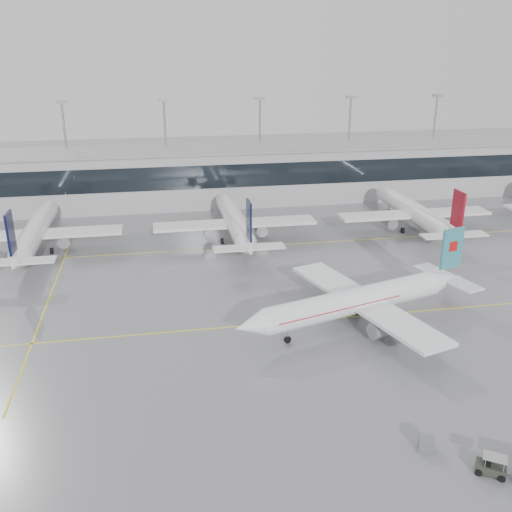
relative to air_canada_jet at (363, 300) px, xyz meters
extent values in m
plane|color=slate|center=(-11.41, 2.14, -3.46)|extent=(320.00, 320.00, 0.00)
cube|color=yellow|center=(-11.41, 2.14, -3.45)|extent=(120.00, 0.25, 0.01)
cube|color=yellow|center=(-11.41, 32.14, -3.45)|extent=(120.00, 0.25, 0.01)
cube|color=yellow|center=(-41.41, 17.14, -3.45)|extent=(0.25, 60.00, 0.01)
cube|color=#9D9EA1|center=(-11.41, 64.14, 2.54)|extent=(180.00, 15.00, 12.00)
cube|color=black|center=(-11.41, 56.59, 4.04)|extent=(180.00, 0.20, 5.00)
cube|color=gray|center=(-11.41, 64.14, 8.74)|extent=(182.00, 16.00, 0.40)
cylinder|color=gray|center=(-44.41, 70.14, 7.54)|extent=(0.50, 0.50, 22.00)
cube|color=gray|center=(-44.41, 70.14, 18.84)|extent=(2.40, 1.00, 0.60)
cylinder|color=gray|center=(-22.41, 70.14, 7.54)|extent=(0.50, 0.50, 22.00)
cube|color=gray|center=(-22.41, 70.14, 18.84)|extent=(2.40, 1.00, 0.60)
cylinder|color=gray|center=(-0.41, 70.14, 7.54)|extent=(0.50, 0.50, 22.00)
cube|color=gray|center=(-0.41, 70.14, 18.84)|extent=(2.40, 1.00, 0.60)
cylinder|color=gray|center=(21.59, 70.14, 7.54)|extent=(0.50, 0.50, 22.00)
cube|color=gray|center=(21.59, 70.14, 18.84)|extent=(2.40, 1.00, 0.60)
cylinder|color=gray|center=(43.59, 70.14, 7.54)|extent=(0.50, 0.50, 22.00)
cube|color=gray|center=(43.59, 70.14, 18.84)|extent=(2.40, 1.00, 0.60)
cylinder|color=white|center=(-1.24, -0.37, 0.10)|extent=(25.45, 10.59, 3.35)
cone|color=white|center=(-15.40, -4.64, 0.10)|extent=(4.80, 4.36, 3.35)
cone|color=white|center=(13.68, 4.12, 0.10)|extent=(6.33, 4.83, 3.35)
cube|color=white|center=(0.19, 0.06, -0.30)|extent=(12.78, 27.96, 0.45)
cube|color=white|center=(13.87, 4.18, 0.40)|extent=(5.75, 11.01, 0.25)
cube|color=teal|center=(14.06, 4.24, 4.63)|extent=(3.55, 1.37, 5.72)
cylinder|color=gray|center=(1.10, -4.68, -1.80)|extent=(4.05, 3.05, 2.10)
cylinder|color=gray|center=(-1.67, 4.51, -1.80)|extent=(4.05, 3.05, 2.10)
cylinder|color=gray|center=(-10.61, -3.20, -2.29)|extent=(0.20, 0.20, 1.42)
cylinder|color=black|center=(-10.61, -3.20, -3.01)|extent=(0.95, 0.55, 0.90)
cylinder|color=gray|center=(1.90, -2.14, -2.19)|extent=(0.24, 0.24, 1.42)
cylinder|color=black|center=(1.90, -2.14, -2.91)|extent=(1.18, 0.75, 1.10)
cylinder|color=gray|center=(0.40, 2.84, -2.19)|extent=(0.24, 0.24, 1.42)
cylinder|color=black|center=(0.40, 2.84, -2.91)|extent=(1.18, 0.75, 1.10)
cube|color=#B70F0F|center=(14.06, 4.24, 4.97)|extent=(1.47, 0.83, 1.40)
cube|color=#B70F0F|center=(-4.11, -1.24, 0.30)|extent=(18.21, 8.44, 0.12)
cylinder|color=white|center=(-46.41, 37.14, 0.34)|extent=(3.59, 27.36, 3.59)
cone|color=white|center=(-46.41, 52.82, 0.34)|extent=(3.59, 4.00, 3.59)
cone|color=white|center=(-46.41, 20.66, 0.34)|extent=(3.59, 5.60, 3.59)
cube|color=white|center=(-46.41, 35.64, -0.06)|extent=(29.64, 5.00, 0.45)
cube|color=white|center=(-46.41, 20.46, 0.64)|extent=(11.40, 2.80, 0.25)
cube|color=black|center=(-46.41, 20.26, 5.20)|extent=(0.35, 3.60, 6.12)
cylinder|color=gray|center=(-51.21, 36.14, -1.56)|extent=(2.10, 3.60, 2.10)
cylinder|color=gray|center=(-41.61, 36.14, -1.56)|extent=(2.10, 3.60, 2.10)
cylinder|color=gray|center=(-46.41, 47.82, -2.23)|extent=(0.20, 0.20, 1.56)
cylinder|color=black|center=(-46.41, 47.82, -3.01)|extent=(0.30, 0.90, 0.90)
cylinder|color=gray|center=(-49.01, 34.64, -2.13)|extent=(0.24, 0.24, 1.56)
cylinder|color=black|center=(-49.01, 34.64, -2.91)|extent=(0.45, 1.10, 1.10)
cylinder|color=gray|center=(-43.81, 34.64, -2.13)|extent=(0.24, 0.24, 1.56)
cylinder|color=black|center=(-43.81, 34.64, -2.91)|extent=(0.45, 1.10, 1.10)
cylinder|color=white|center=(-11.41, 37.14, 0.34)|extent=(3.59, 27.36, 3.59)
cone|color=white|center=(-11.41, 52.82, 0.34)|extent=(3.59, 4.00, 3.59)
cone|color=white|center=(-11.41, 20.66, 0.34)|extent=(3.59, 5.60, 3.59)
cube|color=white|center=(-11.41, 35.64, -0.06)|extent=(29.64, 5.00, 0.45)
cube|color=white|center=(-11.41, 20.46, 0.64)|extent=(11.40, 2.80, 0.25)
cube|color=black|center=(-11.41, 20.26, 5.20)|extent=(0.35, 3.60, 6.12)
cylinder|color=gray|center=(-16.21, 36.14, -1.56)|extent=(2.10, 3.60, 2.10)
cylinder|color=gray|center=(-6.61, 36.14, -1.56)|extent=(2.10, 3.60, 2.10)
cylinder|color=gray|center=(-11.41, 47.82, -2.23)|extent=(0.20, 0.20, 1.56)
cylinder|color=black|center=(-11.41, 47.82, -3.01)|extent=(0.30, 0.90, 0.90)
cylinder|color=gray|center=(-14.01, 34.64, -2.13)|extent=(0.24, 0.24, 1.56)
cylinder|color=black|center=(-14.01, 34.64, -2.91)|extent=(0.45, 1.10, 1.10)
cylinder|color=gray|center=(-8.81, 34.64, -2.13)|extent=(0.24, 0.24, 1.56)
cylinder|color=black|center=(-8.81, 34.64, -2.91)|extent=(0.45, 1.10, 1.10)
cylinder|color=white|center=(23.59, 37.14, 0.34)|extent=(3.59, 27.36, 3.59)
cone|color=white|center=(23.59, 52.82, 0.34)|extent=(3.59, 4.00, 3.59)
cone|color=white|center=(23.59, 20.66, 0.34)|extent=(3.59, 5.60, 3.59)
cube|color=white|center=(23.59, 35.64, -0.06)|extent=(29.64, 5.00, 0.45)
cube|color=white|center=(23.59, 20.46, 0.64)|extent=(11.40, 2.80, 0.25)
cube|color=maroon|center=(23.59, 20.26, 5.20)|extent=(0.35, 3.60, 6.12)
cylinder|color=gray|center=(18.79, 36.14, -1.56)|extent=(2.10, 3.60, 2.10)
cylinder|color=gray|center=(28.39, 36.14, -1.56)|extent=(2.10, 3.60, 2.10)
cylinder|color=gray|center=(23.59, 47.82, -2.23)|extent=(0.20, 0.20, 1.56)
cylinder|color=black|center=(23.59, 47.82, -3.01)|extent=(0.30, 0.90, 0.90)
cylinder|color=gray|center=(20.99, 34.64, -2.13)|extent=(0.24, 0.24, 1.56)
cylinder|color=black|center=(20.99, 34.64, -2.91)|extent=(0.45, 1.10, 1.10)
cylinder|color=gray|center=(26.19, 34.64, -2.13)|extent=(0.24, 0.24, 1.56)
cylinder|color=black|center=(26.19, 34.64, -2.91)|extent=(0.45, 1.10, 1.10)
cube|color=#2A2E26|center=(1.27, -28.24, -2.89)|extent=(2.79, 2.47, 0.72)
cube|color=gray|center=(1.44, -28.35, -1.69)|extent=(2.36, 2.18, 0.06)
cube|color=black|center=(1.01, -28.07, -2.43)|extent=(0.88, 0.97, 0.41)
cylinder|color=gray|center=(0.53, -28.42, -2.17)|extent=(0.08, 0.08, 0.92)
cylinder|color=gray|center=(1.15, -27.48, -2.17)|extent=(0.08, 0.08, 0.92)
cylinder|color=gray|center=(1.73, -29.21, -2.17)|extent=(0.08, 0.08, 0.92)
cylinder|color=gray|center=(2.35, -28.27, -2.17)|extent=(0.08, 0.08, 0.92)
cylinder|color=black|center=(0.13, -28.29, -3.15)|extent=(0.63, 0.51, 0.61)
cylinder|color=black|center=(0.86, -27.17, -3.15)|extent=(0.63, 0.51, 0.61)
cylinder|color=black|center=(1.67, -29.30, -3.15)|extent=(0.63, 0.51, 0.61)
cylinder|color=black|center=(2.40, -28.19, -3.15)|extent=(0.63, 0.51, 0.61)
cube|color=slate|center=(-2.81, -24.53, -2.78)|extent=(1.72, 1.67, 1.34)
camera|label=1|loc=(-25.30, -63.04, 31.05)|focal=40.00mm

